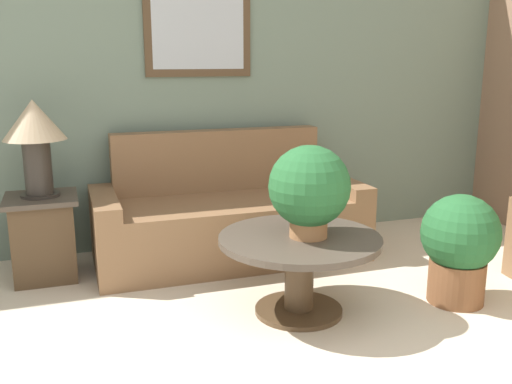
# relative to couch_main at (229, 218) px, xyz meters

# --- Properties ---
(wall_back) EXTENTS (7.86, 0.09, 2.60)m
(wall_back) POSITION_rel_couch_main_xyz_m (-0.22, 0.49, 1.00)
(wall_back) COLOR slate
(wall_back) RESTS_ON ground_plane
(couch_main) EXTENTS (2.07, 0.87, 0.97)m
(couch_main) POSITION_rel_couch_main_xyz_m (0.00, 0.00, 0.00)
(couch_main) COLOR brown
(couch_main) RESTS_ON ground_plane
(coffee_table) EXTENTS (0.98, 0.98, 0.50)m
(coffee_table) POSITION_rel_couch_main_xyz_m (0.12, -1.13, 0.05)
(coffee_table) COLOR #4C3823
(coffee_table) RESTS_ON ground_plane
(side_table) EXTENTS (0.49, 0.49, 0.60)m
(side_table) POSITION_rel_couch_main_xyz_m (-1.37, -0.01, -0.01)
(side_table) COLOR #4C3823
(side_table) RESTS_ON ground_plane
(table_lamp) EXTENTS (0.42, 0.42, 0.67)m
(table_lamp) POSITION_rel_couch_main_xyz_m (-1.37, -0.01, 0.74)
(table_lamp) COLOR #2D2823
(table_lamp) RESTS_ON side_table
(potted_plant_on_table) EXTENTS (0.49, 0.49, 0.55)m
(potted_plant_on_table) POSITION_rel_couch_main_xyz_m (0.16, -1.16, 0.48)
(potted_plant_on_table) COLOR #9E6B42
(potted_plant_on_table) RESTS_ON coffee_table
(potted_plant_floor) EXTENTS (0.49, 0.49, 0.71)m
(potted_plant_floor) POSITION_rel_couch_main_xyz_m (1.14, -1.31, 0.08)
(potted_plant_floor) COLOR brown
(potted_plant_floor) RESTS_ON ground_plane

